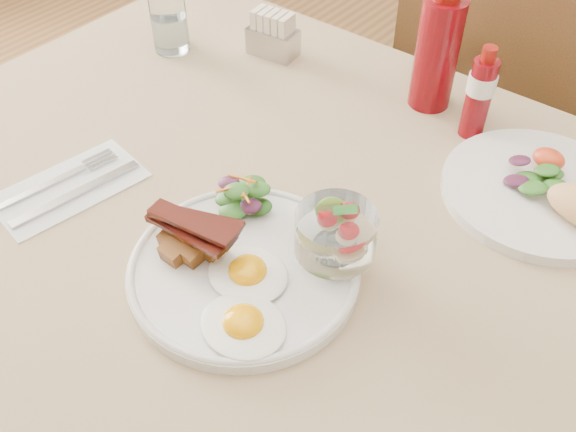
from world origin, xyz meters
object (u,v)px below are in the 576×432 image
(second_plate, at_px, (553,194))
(ketchup_bottle, at_px, (437,52))
(hot_sauce_bottle, at_px, (479,94))
(fruit_cup, at_px, (336,234))
(sugar_caddy, at_px, (273,36))
(chair_far, at_px, (499,125))
(water_glass, at_px, (169,24))
(main_plate, at_px, (244,270))
(table, at_px, (317,264))

(second_plate, relative_size, ketchup_bottle, 1.41)
(ketchup_bottle, height_order, hot_sauce_bottle, ketchup_bottle)
(fruit_cup, xyz_separation_m, sugar_caddy, (-0.38, 0.35, -0.03))
(chair_far, distance_m, fruit_cup, 0.79)
(second_plate, relative_size, hot_sauce_bottle, 1.89)
(chair_far, distance_m, ketchup_bottle, 0.46)
(fruit_cup, bearing_deg, water_glass, 154.72)
(main_plate, bearing_deg, chair_far, 88.92)
(table, height_order, hot_sauce_bottle, hot_sauce_bottle)
(second_plate, bearing_deg, fruit_cup, -119.25)
(chair_far, relative_size, sugar_caddy, 10.15)
(ketchup_bottle, xyz_separation_m, hot_sauce_bottle, (0.09, -0.03, -0.02))
(ketchup_bottle, bearing_deg, fruit_cup, -76.98)
(chair_far, distance_m, sugar_caddy, 0.56)
(chair_far, relative_size, ketchup_bottle, 4.72)
(table, xyz_separation_m, sugar_caddy, (-0.32, 0.29, 0.12))
(fruit_cup, height_order, water_glass, fruit_cup)
(table, bearing_deg, second_plate, 44.06)
(sugar_caddy, bearing_deg, water_glass, -154.02)
(ketchup_bottle, bearing_deg, hot_sauce_bottle, -19.41)
(main_plate, relative_size, sugar_caddy, 3.05)
(second_plate, relative_size, water_glass, 2.53)
(chair_far, bearing_deg, main_plate, -91.08)
(fruit_cup, relative_size, second_plate, 0.35)
(main_plate, distance_m, fruit_cup, 0.12)
(chair_far, bearing_deg, second_plate, -63.15)
(table, xyz_separation_m, second_plate, (0.23, 0.22, 0.11))
(second_plate, bearing_deg, sugar_caddy, 172.54)
(table, distance_m, main_plate, 0.16)
(table, height_order, fruit_cup, fruit_cup)
(table, xyz_separation_m, fruit_cup, (0.07, -0.06, 0.16))
(fruit_cup, height_order, second_plate, fruit_cup)
(fruit_cup, relative_size, ketchup_bottle, 0.49)
(main_plate, height_order, hot_sauce_bottle, hot_sauce_bottle)
(second_plate, height_order, hot_sauce_bottle, hot_sauce_bottle)
(sugar_caddy, bearing_deg, ketchup_bottle, 0.90)
(fruit_cup, distance_m, ketchup_bottle, 0.40)
(second_plate, distance_m, water_glass, 0.70)
(table, bearing_deg, main_plate, -96.42)
(sugar_caddy, bearing_deg, second_plate, -14.01)
(fruit_cup, bearing_deg, chair_far, 95.31)
(chair_far, bearing_deg, sugar_caddy, -130.16)
(table, height_order, second_plate, second_plate)
(fruit_cup, bearing_deg, main_plate, -140.07)
(main_plate, bearing_deg, water_glass, 144.65)
(water_glass, bearing_deg, fruit_cup, -25.28)
(chair_far, xyz_separation_m, hot_sauce_bottle, (0.07, -0.37, 0.30))
(table, distance_m, second_plate, 0.33)
(ketchup_bottle, height_order, sugar_caddy, ketchup_bottle)
(fruit_cup, distance_m, water_glass, 0.60)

